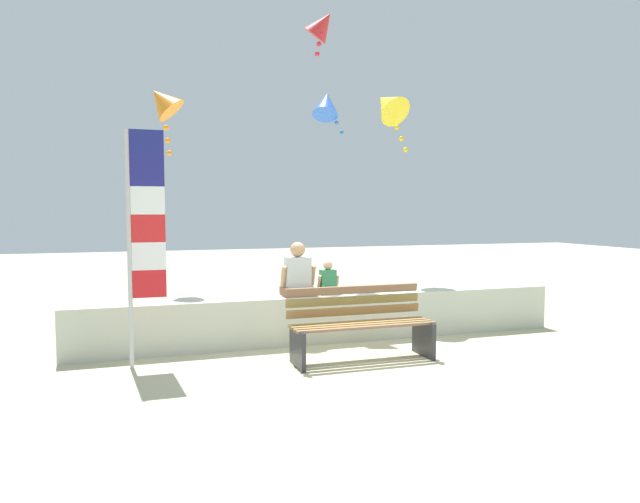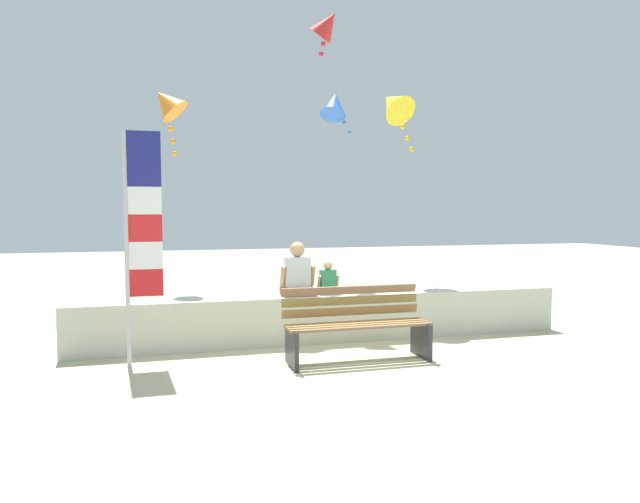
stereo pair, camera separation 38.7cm
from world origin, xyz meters
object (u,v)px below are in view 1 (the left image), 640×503
person_adult (298,275)px  kite_blue (326,104)px  person_child (328,281)px  park_bench (360,325)px  kite_yellow (388,105)px  flag_banner (141,228)px  kite_orange (163,102)px  kite_red (322,25)px

person_adult → kite_blue: bearing=64.5°
person_child → person_adult: bearing=-180.0°
park_bench → kite_yellow: bearing=58.9°
kite_yellow → park_bench: bearing=-121.1°
park_bench → flag_banner: 2.84m
person_child → flag_banner: flag_banner is taller
kite_yellow → kite_blue: (-0.55, 1.60, 0.26)m
flag_banner → kite_yellow: kite_yellow is taller
park_bench → flag_banner: size_ratio=0.65×
park_bench → person_child: 1.19m
park_bench → kite_orange: 4.42m
park_bench → person_adult: 1.32m
person_child → flag_banner: size_ratio=0.17×
park_bench → person_adult: person_adult is taller
person_child → kite_orange: bearing=148.6°
flag_banner → kite_orange: bearing=79.7°
kite_red → flag_banner: bearing=-143.3°
person_adult → person_child: person_adult is taller
kite_blue → park_bench: bearing=-102.7°
kite_blue → kite_orange: bearing=-152.6°
kite_blue → kite_red: (-0.54, -1.40, 0.99)m
flag_banner → kite_red: (2.89, 2.15, 3.20)m
park_bench → kite_orange: size_ratio=1.67×
flag_banner → kite_red: bearing=36.7°
person_child → kite_blue: 4.28m
kite_yellow → kite_red: (-1.08, 0.20, 1.25)m
person_child → park_bench: bearing=-88.0°
person_adult → kite_red: kite_red is taller
person_adult → kite_yellow: size_ratio=0.66×
person_adult → kite_yellow: kite_yellow is taller
kite_yellow → kite_red: bearing=169.3°
kite_red → park_bench: bearing=-98.0°
person_adult → kite_orange: kite_orange is taller
flag_banner → kite_orange: kite_orange is taller
person_child → kite_blue: size_ratio=0.52×
person_adult → person_child: (0.44, 0.00, -0.10)m
person_adult → kite_red: bearing=60.5°
park_bench → person_child: bearing=92.0°
kite_orange → kite_yellow: bearing=-0.1°
person_child → kite_yellow: bearing=41.0°
park_bench → kite_red: size_ratio=2.02×
kite_blue → kite_yellow: bearing=-71.2°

